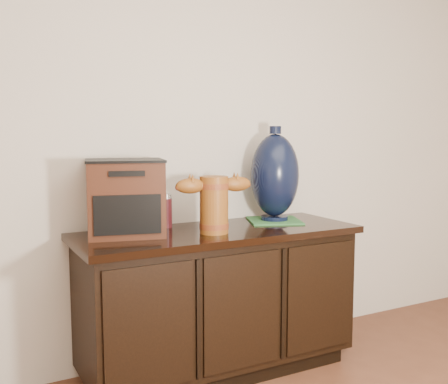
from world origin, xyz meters
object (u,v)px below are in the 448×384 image
terracotta_vessel (214,201)px  tv_radio (125,198)px  sideboard (218,299)px  lamp_base (275,176)px  spray_can (166,211)px

terracotta_vessel → tv_radio: 0.43m
sideboard → lamp_base: (0.40, 0.08, 0.62)m
terracotta_vessel → lamp_base: size_ratio=0.76×
terracotta_vessel → spray_can: terracotta_vessel is taller
tv_radio → lamp_base: 0.86m
lamp_base → sideboard: bearing=-168.6°
sideboard → terracotta_vessel: (-0.06, -0.07, 0.53)m
terracotta_vessel → tv_radio: bearing=164.1°
terracotta_vessel → spray_can: size_ratio=2.25×
sideboard → tv_radio: size_ratio=3.44×
terracotta_vessel → tv_radio: size_ratio=0.94×
sideboard → spray_can: 0.53m
spray_can → terracotta_vessel: bearing=-59.9°
sideboard → terracotta_vessel: size_ratio=3.66×
sideboard → lamp_base: size_ratio=2.80×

